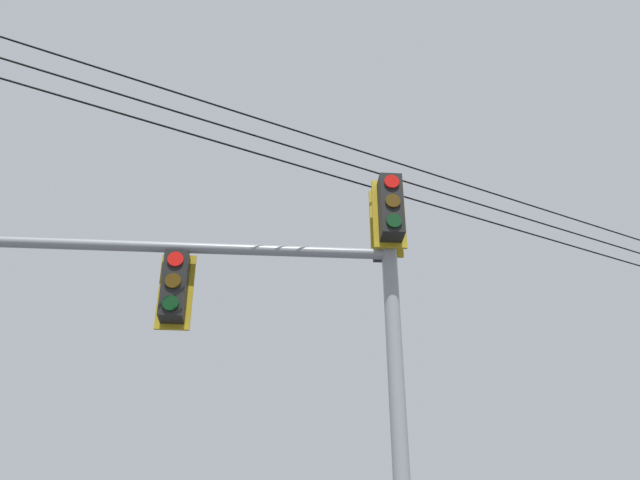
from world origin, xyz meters
TOP-DOWN VIEW (x-y plane):
  - signal_mast_assembly at (-0.56, 0.56)m, footprint 1.72×5.27m
  - overhead_wire_span at (-0.99, 0.95)m, footprint 5.25×25.77m

SIDE VIEW (x-z plane):
  - signal_mast_assembly at x=-0.56m, z-range 1.50..8.69m
  - overhead_wire_span at x=-0.99m, z-range 6.91..7.84m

